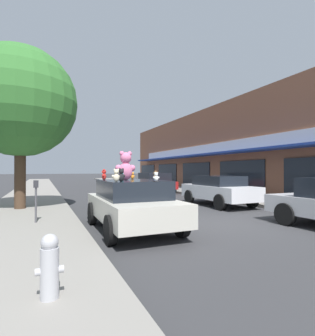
{
  "coord_description": "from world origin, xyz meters",
  "views": [
    {
      "loc": [
        -5.14,
        -7.02,
        1.74
      ],
      "look_at": [
        -0.51,
        3.52,
        1.84
      ],
      "focal_mm": 28.0,
      "sensor_mm": 36.0,
      "label": 1
    }
  ],
  "objects_px": {
    "teddy_bear_red": "(104,175)",
    "parked_car_far_right": "(154,182)",
    "teddy_bear_white": "(156,177)",
    "parking_meter": "(36,196)",
    "parked_car_far_center": "(219,189)",
    "street_tree": "(20,102)",
    "plush_art_car": "(132,203)",
    "teddy_bear_brown": "(155,176)",
    "teddy_bear_teal": "(122,177)",
    "teddy_bear_black": "(121,175)",
    "teddy_bear_giant": "(126,166)",
    "teddy_bear_cream": "(116,175)",
    "teddy_bear_orange": "(132,176)",
    "fire_hydrant": "(50,266)"
  },
  "relations": [
    {
      "from": "teddy_bear_orange",
      "to": "parked_car_far_right",
      "type": "height_order",
      "value": "teddy_bear_orange"
    },
    {
      "from": "teddy_bear_teal",
      "to": "parked_car_far_right",
      "type": "relative_size",
      "value": 0.05
    },
    {
      "from": "teddy_bear_white",
      "to": "parking_meter",
      "type": "height_order",
      "value": "teddy_bear_white"
    },
    {
      "from": "teddy_bear_red",
      "to": "parked_car_far_right",
      "type": "distance_m",
      "value": 12.56
    },
    {
      "from": "parked_car_far_right",
      "to": "parking_meter",
      "type": "xyz_separation_m",
      "value": [
        -8.12,
        -9.99,
        0.15
      ]
    },
    {
      "from": "teddy_bear_cream",
      "to": "fire_hydrant",
      "type": "distance_m",
      "value": 3.58
    },
    {
      "from": "fire_hydrant",
      "to": "teddy_bear_cream",
      "type": "bearing_deg",
      "value": 61.53
    },
    {
      "from": "teddy_bear_giant",
      "to": "teddy_bear_cream",
      "type": "xyz_separation_m",
      "value": [
        -0.55,
        -1.02,
        -0.25
      ]
    },
    {
      "from": "teddy_bear_orange",
      "to": "parking_meter",
      "type": "bearing_deg",
      "value": -24.58
    },
    {
      "from": "teddy_bear_orange",
      "to": "teddy_bear_black",
      "type": "height_order",
      "value": "teddy_bear_black"
    },
    {
      "from": "teddy_bear_black",
      "to": "teddy_bear_brown",
      "type": "xyz_separation_m",
      "value": [
        1.02,
        0.13,
        -0.03
      ]
    },
    {
      "from": "teddy_bear_teal",
      "to": "teddy_bear_brown",
      "type": "bearing_deg",
      "value": 119.55
    },
    {
      "from": "teddy_bear_giant",
      "to": "teddy_bear_cream",
      "type": "height_order",
      "value": "teddy_bear_giant"
    },
    {
      "from": "teddy_bear_orange",
      "to": "teddy_bear_red",
      "type": "distance_m",
      "value": 1.11
    },
    {
      "from": "teddy_bear_orange",
      "to": "teddy_bear_teal",
      "type": "height_order",
      "value": "teddy_bear_orange"
    },
    {
      "from": "teddy_bear_giant",
      "to": "teddy_bear_teal",
      "type": "bearing_deg",
      "value": 56.16
    },
    {
      "from": "teddy_bear_black",
      "to": "street_tree",
      "type": "xyz_separation_m",
      "value": [
        -2.7,
        5.64,
        2.95
      ]
    },
    {
      "from": "plush_art_car",
      "to": "teddy_bear_teal",
      "type": "relative_size",
      "value": 18.33
    },
    {
      "from": "teddy_bear_orange",
      "to": "fire_hydrant",
      "type": "relative_size",
      "value": 0.3
    },
    {
      "from": "plush_art_car",
      "to": "teddy_bear_brown",
      "type": "height_order",
      "value": "teddy_bear_brown"
    },
    {
      "from": "teddy_bear_cream",
      "to": "parking_meter",
      "type": "distance_m",
      "value": 2.98
    },
    {
      "from": "teddy_bear_giant",
      "to": "street_tree",
      "type": "distance_m",
      "value": 6.22
    },
    {
      "from": "teddy_bear_brown",
      "to": "teddy_bear_white",
      "type": "bearing_deg",
      "value": 14.81
    },
    {
      "from": "teddy_bear_orange",
      "to": "fire_hydrant",
      "type": "distance_m",
      "value": 5.53
    },
    {
      "from": "teddy_bear_giant",
      "to": "fire_hydrant",
      "type": "distance_m",
      "value": 4.76
    },
    {
      "from": "teddy_bear_giant",
      "to": "teddy_bear_white",
      "type": "distance_m",
      "value": 1.37
    },
    {
      "from": "teddy_bear_white",
      "to": "teddy_bear_orange",
      "type": "bearing_deg",
      "value": -55.64
    },
    {
      "from": "teddy_bear_giant",
      "to": "parked_car_far_center",
      "type": "bearing_deg",
      "value": -153.29
    },
    {
      "from": "teddy_bear_white",
      "to": "teddy_bear_cream",
      "type": "relative_size",
      "value": 0.74
    },
    {
      "from": "teddy_bear_brown",
      "to": "teddy_bear_teal",
      "type": "bearing_deg",
      "value": -87.43
    },
    {
      "from": "teddy_bear_red",
      "to": "teddy_bear_brown",
      "type": "bearing_deg",
      "value": 68.06
    },
    {
      "from": "plush_art_car",
      "to": "teddy_bear_orange",
      "type": "distance_m",
      "value": 1.3
    },
    {
      "from": "parking_meter",
      "to": "parked_car_far_right",
      "type": "bearing_deg",
      "value": 50.87
    },
    {
      "from": "teddy_bear_black",
      "to": "teddy_bear_teal",
      "type": "bearing_deg",
      "value": -127.76
    },
    {
      "from": "teddy_bear_black",
      "to": "teddy_bear_teal",
      "type": "relative_size",
      "value": 1.55
    },
    {
      "from": "teddy_bear_black",
      "to": "plush_art_car",
      "type": "bearing_deg",
      "value": -146.34
    },
    {
      "from": "teddy_bear_brown",
      "to": "teddy_bear_teal",
      "type": "xyz_separation_m",
      "value": [
        -0.81,
        0.52,
        -0.02
      ]
    },
    {
      "from": "parked_car_far_center",
      "to": "street_tree",
      "type": "relative_size",
      "value": 0.62
    },
    {
      "from": "teddy_bear_white",
      "to": "teddy_bear_black",
      "type": "bearing_deg",
      "value": 17.68
    },
    {
      "from": "teddy_bear_teal",
      "to": "parked_car_far_center",
      "type": "height_order",
      "value": "teddy_bear_teal"
    },
    {
      "from": "parked_car_far_center",
      "to": "street_tree",
      "type": "height_order",
      "value": "street_tree"
    },
    {
      "from": "teddy_bear_giant",
      "to": "teddy_bear_teal",
      "type": "xyz_separation_m",
      "value": [
        -0.21,
        -0.34,
        -0.31
      ]
    },
    {
      "from": "teddy_bear_orange",
      "to": "parked_car_far_right",
      "type": "distance_m",
      "value": 11.7
    },
    {
      "from": "teddy_bear_orange",
      "to": "parked_car_far_center",
      "type": "distance_m",
      "value": 5.78
    },
    {
      "from": "fire_hydrant",
      "to": "parking_meter",
      "type": "relative_size",
      "value": 0.62
    },
    {
      "from": "teddy_bear_orange",
      "to": "parking_meter",
      "type": "height_order",
      "value": "teddy_bear_orange"
    },
    {
      "from": "parked_car_far_center",
      "to": "fire_hydrant",
      "type": "xyz_separation_m",
      "value": [
        -7.86,
        -7.11,
        -0.24
      ]
    },
    {
      "from": "teddy_bear_cream",
      "to": "parked_car_far_center",
      "type": "bearing_deg",
      "value": -146.61
    },
    {
      "from": "teddy_bear_giant",
      "to": "parked_car_far_right",
      "type": "height_order",
      "value": "teddy_bear_giant"
    },
    {
      "from": "teddy_bear_black",
      "to": "fire_hydrant",
      "type": "distance_m",
      "value": 3.67
    }
  ]
}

